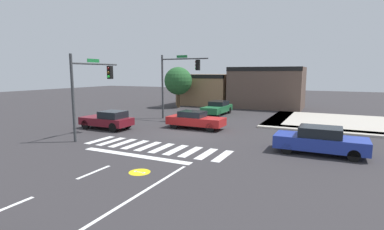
# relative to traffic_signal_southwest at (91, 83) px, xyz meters

# --- Properties ---
(ground_plane) EXTENTS (120.00, 120.00, 0.00)m
(ground_plane) POSITION_rel_traffic_signal_southwest_xyz_m (5.40, 4.03, -3.78)
(ground_plane) COLOR #302D30
(crosswalk_near) EXTENTS (9.17, 2.40, 0.01)m
(crosswalk_near) POSITION_rel_traffic_signal_southwest_xyz_m (5.40, -0.47, -3.78)
(crosswalk_near) COLOR silver
(crosswalk_near) RESTS_ON ground_plane
(lane_markings) EXTENTS (6.80, 18.75, 0.01)m
(lane_markings) POSITION_rel_traffic_signal_southwest_xyz_m (6.56, -7.39, -3.78)
(lane_markings) COLOR white
(lane_markings) RESTS_ON ground_plane
(bike_detector_marking) EXTENTS (0.98, 0.98, 0.01)m
(bike_detector_marking) POSITION_rel_traffic_signal_southwest_xyz_m (7.26, -4.58, -3.78)
(bike_detector_marking) COLOR yellow
(bike_detector_marking) RESTS_ON ground_plane
(curb_corner_northeast) EXTENTS (10.00, 10.60, 0.15)m
(curb_corner_northeast) POSITION_rel_traffic_signal_southwest_xyz_m (13.89, 13.45, -3.71)
(curb_corner_northeast) COLOR #B2AA9E
(curb_corner_northeast) RESTS_ON ground_plane
(storefront_row) EXTENTS (16.10, 6.74, 5.13)m
(storefront_row) POSITION_rel_traffic_signal_southwest_xyz_m (3.45, 22.99, -1.40)
(storefront_row) COLOR #93704C
(storefront_row) RESTS_ON ground_plane
(traffic_signal_southwest) EXTENTS (0.32, 4.34, 5.62)m
(traffic_signal_southwest) POSITION_rel_traffic_signal_southwest_xyz_m (0.00, 0.00, 0.00)
(traffic_signal_southwest) COLOR #383A3D
(traffic_signal_southwest) RESTS_ON ground_plane
(traffic_signal_northwest) EXTENTS (4.86, 0.32, 6.11)m
(traffic_signal_northwest) POSITION_rel_traffic_signal_southwest_xyz_m (1.50, 9.46, 0.44)
(traffic_signal_northwest) COLOR #383A3D
(traffic_signal_northwest) RESTS_ON ground_plane
(car_blue) EXTENTS (4.79, 1.90, 1.51)m
(car_blue) POSITION_rel_traffic_signal_southwest_xyz_m (14.38, 2.31, -3.03)
(car_blue) COLOR #23389E
(car_blue) RESTS_ON ground_plane
(car_green) EXTENTS (1.84, 4.78, 1.42)m
(car_green) POSITION_rel_traffic_signal_southwest_xyz_m (3.77, 14.16, -3.04)
(car_green) COLOR #1E6638
(car_green) RESTS_ON ground_plane
(car_maroon) EXTENTS (4.14, 1.87, 1.46)m
(car_maroon) POSITION_rel_traffic_signal_southwest_xyz_m (-1.14, 2.80, -3.04)
(car_maroon) COLOR maroon
(car_maroon) RESTS_ON ground_plane
(car_red) EXTENTS (4.59, 1.74, 1.40)m
(car_red) POSITION_rel_traffic_signal_southwest_xyz_m (5.02, 5.98, -3.06)
(car_red) COLOR red
(car_red) RESTS_ON ground_plane
(roadside_tree) EXTENTS (3.52, 3.52, 5.16)m
(roadside_tree) POSITION_rel_traffic_signal_southwest_xyz_m (-3.10, 18.03, -0.40)
(roadside_tree) COLOR #4C3823
(roadside_tree) RESTS_ON ground_plane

